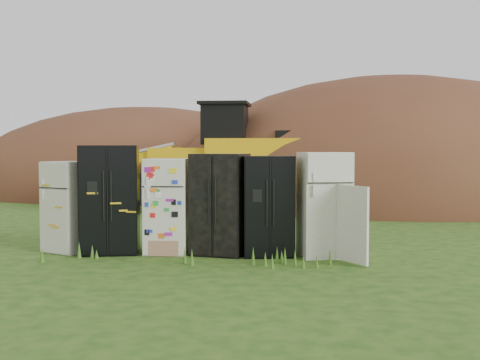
{
  "coord_description": "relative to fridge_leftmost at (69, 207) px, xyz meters",
  "views": [
    {
      "loc": [
        1.89,
        -10.59,
        1.9
      ],
      "look_at": [
        0.57,
        2.0,
        1.23
      ],
      "focal_mm": 45.0,
      "sensor_mm": 36.0,
      "label": 1
    }
  ],
  "objects": [
    {
      "name": "ground",
      "position": [
        2.39,
        -0.03,
        -0.83
      ],
      "size": [
        120.0,
        120.0,
        0.0
      ],
      "primitive_type": "plane",
      "color": "#1C4312",
      "rests_on": "ground"
    },
    {
      "name": "fridge_black_right",
      "position": [
        3.66,
        -0.02,
        0.05
      ],
      "size": [
        0.99,
        0.87,
        1.77
      ],
      "primitive_type": null,
      "rotation": [
        0.0,
        0.0,
        0.17
      ],
      "color": "black",
      "rests_on": "ground"
    },
    {
      "name": "wheel_loader",
      "position": [
        1.07,
        7.67,
        0.82
      ],
      "size": [
        6.84,
        2.81,
        3.3
      ],
      "primitive_type": null,
      "rotation": [
        0.0,
        0.0,
        -0.01
      ],
      "color": "orange",
      "rests_on": "ground"
    },
    {
      "name": "dirt_mound_left",
      "position": [
        -2.63,
        14.86,
        -0.83
      ],
      "size": [
        16.14,
        12.1,
        7.37
      ],
      "primitive_type": "ellipsoid",
      "color": "#4D2718",
      "rests_on": "ground"
    },
    {
      "name": "fridge_leftmost",
      "position": [
        0.0,
        0.0,
        0.0
      ],
      "size": [
        0.96,
        0.94,
        1.66
      ],
      "primitive_type": null,
      "rotation": [
        0.0,
        0.0,
        -0.43
      ],
      "color": "white",
      "rests_on": "ground"
    },
    {
      "name": "fridge_open_door",
      "position": [
        4.65,
        0.01,
        0.09
      ],
      "size": [
        0.99,
        0.94,
        1.83
      ],
      "primitive_type": null,
      "rotation": [
        0.0,
        0.0,
        0.24
      ],
      "color": "white",
      "rests_on": "ground"
    },
    {
      "name": "fridge_dark_mid",
      "position": [
        2.81,
        0.0,
        0.07
      ],
      "size": [
        1.05,
        0.92,
        1.8
      ],
      "primitive_type": null,
      "rotation": [
        0.0,
        0.0,
        -0.2
      ],
      "color": "black",
      "rests_on": "ground"
    },
    {
      "name": "dirt_mound_right",
      "position": [
        7.4,
        11.21,
        -0.83
      ],
      "size": [
        16.39,
        12.02,
        8.92
      ],
      "primitive_type": "ellipsoid",
      "color": "#4D2718",
      "rests_on": "ground"
    },
    {
      "name": "fridge_sticker",
      "position": [
        1.84,
        0.0,
        0.03
      ],
      "size": [
        0.79,
        0.73,
        1.72
      ],
      "primitive_type": null,
      "rotation": [
        0.0,
        0.0,
        0.04
      ],
      "color": "silver",
      "rests_on": "ground"
    },
    {
      "name": "fridge_black_side",
      "position": [
        0.8,
        -0.07,
        0.15
      ],
      "size": [
        1.17,
        1.0,
        1.95
      ],
      "primitive_type": null,
      "rotation": [
        0.0,
        0.0,
        0.21
      ],
      "color": "black",
      "rests_on": "ground"
    }
  ]
}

